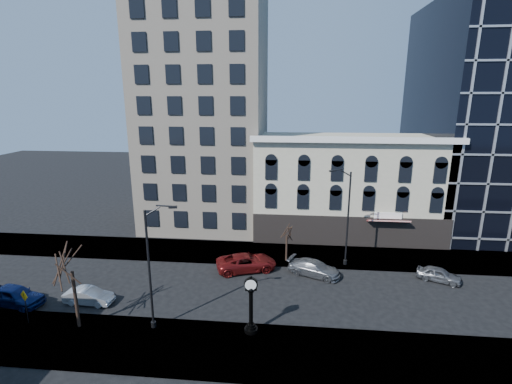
# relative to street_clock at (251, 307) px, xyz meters

# --- Properties ---
(ground) EXTENTS (160.00, 160.00, 0.00)m
(ground) POSITION_rel_street_clock_xyz_m (-2.61, 6.00, -2.12)
(ground) COLOR black
(ground) RESTS_ON ground
(sidewalk_far) EXTENTS (160.00, 6.00, 0.12)m
(sidewalk_far) POSITION_rel_street_clock_xyz_m (-2.61, 14.00, -2.06)
(sidewalk_far) COLOR gray
(sidewalk_far) RESTS_ON ground
(sidewalk_near) EXTENTS (160.00, 6.00, 0.12)m
(sidewalk_near) POSITION_rel_street_clock_xyz_m (-2.61, -2.00, -2.06)
(sidewalk_near) COLOR gray
(sidewalk_near) RESTS_ON ground
(cream_tower) EXTENTS (15.90, 15.40, 42.50)m
(cream_tower) POSITION_rel_street_clock_xyz_m (-8.73, 24.88, 17.20)
(cream_tower) COLOR beige
(cream_tower) RESTS_ON ground
(victorian_row) EXTENTS (22.60, 11.19, 12.50)m
(victorian_row) POSITION_rel_street_clock_xyz_m (9.39, 21.89, 3.87)
(victorian_row) COLOR beige
(victorian_row) RESTS_ON ground
(glass_office) EXTENTS (20.00, 20.15, 28.00)m
(glass_office) POSITION_rel_street_clock_xyz_m (29.39, 26.91, 11.88)
(glass_office) COLOR black
(glass_office) RESTS_ON ground
(street_clock) EXTENTS (1.00, 1.00, 4.43)m
(street_clock) POSITION_rel_street_clock_xyz_m (0.00, 0.00, 0.00)
(street_clock) COLOR black
(street_clock) RESTS_ON sidewalk_near
(street_lamp_near) EXTENTS (2.45, 0.78, 9.57)m
(street_lamp_near) POSITION_rel_street_clock_xyz_m (-6.56, -0.01, 5.22)
(street_lamp_near) COLOR black
(street_lamp_near) RESTS_ON sidewalk_near
(street_lamp_far) EXTENTS (2.54, 1.06, 10.12)m
(street_lamp_far) POSITION_rel_street_clock_xyz_m (7.60, 11.77, 5.64)
(street_lamp_far) COLOR black
(street_lamp_far) RESTS_ON sidewalk_far
(bare_tree_near) EXTENTS (4.17, 4.17, 7.16)m
(bare_tree_near) POSITION_rel_street_clock_xyz_m (-12.79, -0.62, 3.40)
(bare_tree_near) COLOR #302118
(bare_tree_near) RESTS_ON sidewalk_near
(bare_tree_far) EXTENTS (2.57, 2.57, 4.41)m
(bare_tree_far) POSITION_rel_street_clock_xyz_m (2.33, 12.33, 1.32)
(bare_tree_far) COLOR #302118
(bare_tree_far) RESTS_ON sidewalk_far
(warning_sign) EXTENTS (0.82, 0.41, 2.70)m
(warning_sign) POSITION_rel_street_clock_xyz_m (-16.82, -0.60, -0.14)
(warning_sign) COLOR black
(warning_sign) RESTS_ON sidewalk_near
(car_near_a) EXTENTS (5.17, 2.74, 1.68)m
(car_near_a) POSITION_rel_street_clock_xyz_m (-19.73, 1.85, -1.28)
(car_near_a) COLOR #0C194C
(car_near_a) RESTS_ON ground
(car_near_b) EXTENTS (4.07, 1.57, 1.32)m
(car_near_b) POSITION_rel_street_clock_xyz_m (-13.81, 2.65, -1.46)
(car_near_b) COLOR #A5A8AD
(car_near_b) RESTS_ON ground
(car_far_a) EXTENTS (6.47, 4.49, 1.64)m
(car_far_a) POSITION_rel_street_clock_xyz_m (-1.56, 9.95, -1.30)
(car_far_a) COLOR maroon
(car_far_a) RESTS_ON ground
(car_far_b) EXTENTS (5.47, 3.83, 1.47)m
(car_far_b) POSITION_rel_street_clock_xyz_m (5.04, 9.50, -1.39)
(car_far_b) COLOR #595B60
(car_far_b) RESTS_ON ground
(car_far_c) EXTENTS (4.15, 3.00, 1.31)m
(car_far_c) POSITION_rel_street_clock_xyz_m (16.52, 9.47, -1.47)
(car_far_c) COLOR #595B60
(car_far_c) RESTS_ON ground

